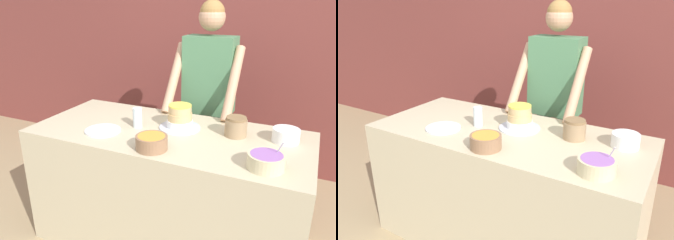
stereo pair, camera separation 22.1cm
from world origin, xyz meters
TOP-DOWN VIEW (x-y plane):
  - wall_back at (0.00, 1.96)m, footprint 10.00×0.05m
  - counter at (0.00, 0.43)m, footprint 1.94×0.86m
  - person_baker at (0.07, 1.11)m, footprint 0.57×0.50m
  - cake at (0.05, 0.53)m, footprint 0.30×0.30m
  - frosting_bowl_orange at (0.03, 0.13)m, footprint 0.20×0.20m
  - frosting_bowl_purple at (0.71, 0.17)m, footprint 0.20×0.20m
  - frosting_bowl_white at (0.76, 0.60)m, footprint 0.17×0.17m
  - drinking_glass at (-0.24, 0.42)m, footprint 0.07×0.07m
  - ceramic_plate at (-0.42, 0.25)m, footprint 0.25×0.25m
  - stoneware_jar at (0.44, 0.56)m, footprint 0.15×0.15m

SIDE VIEW (x-z plane):
  - counter at x=0.00m, z-range 0.00..0.92m
  - ceramic_plate at x=-0.42m, z-range 0.92..0.93m
  - frosting_bowl_purple at x=0.71m, z-range 0.88..1.04m
  - frosting_bowl_white at x=0.76m, z-range 0.92..1.01m
  - frosting_bowl_orange at x=0.03m, z-range 0.92..1.01m
  - stoneware_jar at x=0.44m, z-range 0.91..1.05m
  - drinking_glass at x=-0.24m, z-range 0.92..1.06m
  - cake at x=0.05m, z-range 0.90..1.08m
  - person_baker at x=0.07m, z-range 0.19..1.98m
  - wall_back at x=0.00m, z-range 0.00..2.60m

